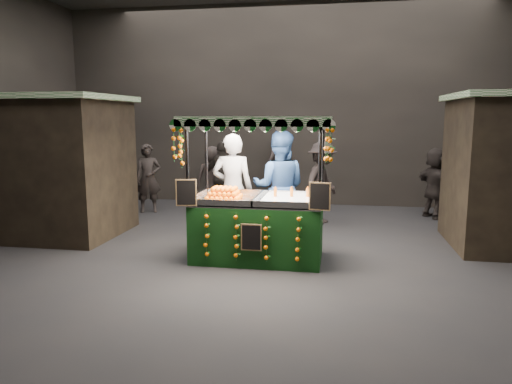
# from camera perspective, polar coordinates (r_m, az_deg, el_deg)

# --- Properties ---
(ground) EXTENTS (12.00, 12.00, 0.00)m
(ground) POSITION_cam_1_polar(r_m,az_deg,el_deg) (7.42, 1.42, -8.24)
(ground) COLOR black
(ground) RESTS_ON ground
(market_hall) EXTENTS (12.10, 10.10, 5.05)m
(market_hall) POSITION_cam_1_polar(r_m,az_deg,el_deg) (7.19, 1.53, 18.46)
(market_hall) COLOR black
(market_hall) RESTS_ON ground
(neighbour_stall_left) EXTENTS (3.00, 2.20, 2.60)m
(neighbour_stall_left) POSITION_cam_1_polar(r_m,az_deg,el_deg) (9.72, -24.20, 2.95)
(neighbour_stall_left) COLOR black
(neighbour_stall_left) RESTS_ON ground
(juice_stall) EXTENTS (2.29, 1.34, 2.22)m
(juice_stall) POSITION_cam_1_polar(r_m,az_deg,el_deg) (7.29, 0.24, -2.95)
(juice_stall) COLOR black
(juice_stall) RESTS_ON ground
(vendor_grey) EXTENTS (0.75, 0.53, 1.93)m
(vendor_grey) POSITION_cam_1_polar(r_m,az_deg,el_deg) (8.21, -2.84, 0.33)
(vendor_grey) COLOR gray
(vendor_grey) RESTS_ON ground
(vendor_blue) EXTENTS (0.97, 0.76, 1.97)m
(vendor_blue) POSITION_cam_1_polar(r_m,az_deg,el_deg) (8.30, 2.82, 0.57)
(vendor_blue) COLOR navy
(vendor_blue) RESTS_ON ground
(shopper_0) EXTENTS (0.68, 0.56, 1.59)m
(shopper_0) POSITION_cam_1_polar(r_m,az_deg,el_deg) (11.28, -12.86, 1.63)
(shopper_0) COLOR black
(shopper_0) RESTS_ON ground
(shopper_2) EXTENTS (1.06, 0.71, 1.67)m
(shopper_2) POSITION_cam_1_polar(r_m,az_deg,el_deg) (10.91, -3.98, 1.78)
(shopper_2) COLOR #292521
(shopper_2) RESTS_ON ground
(shopper_3) EXTENTS (1.03, 1.27, 1.71)m
(shopper_3) POSITION_cam_1_polar(r_m,az_deg,el_deg) (9.91, 7.97, 1.12)
(shopper_3) COLOR #2B2423
(shopper_3) RESTS_ON ground
(shopper_4) EXTENTS (0.87, 0.72, 1.53)m
(shopper_4) POSITION_cam_1_polar(r_m,az_deg,el_deg) (11.43, -5.29, 1.75)
(shopper_4) COLOR #292221
(shopper_4) RESTS_ON ground
(shopper_5) EXTENTS (1.04, 1.50, 1.55)m
(shopper_5) POSITION_cam_1_polar(r_m,az_deg,el_deg) (11.08, 20.83, 1.03)
(shopper_5) COLOR #292321
(shopper_5) RESTS_ON ground
(shopper_6) EXTENTS (0.58, 0.74, 1.80)m
(shopper_6) POSITION_cam_1_polar(r_m,az_deg,el_deg) (11.79, 2.28, 2.66)
(shopper_6) COLOR #2E2625
(shopper_6) RESTS_ON ground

